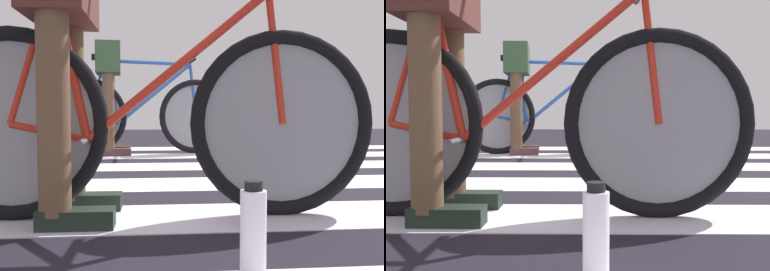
# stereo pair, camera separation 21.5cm
# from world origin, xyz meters

# --- Properties ---
(ground) EXTENTS (18.00, 14.00, 0.02)m
(ground) POSITION_xyz_m (0.00, 0.00, 0.01)
(ground) COLOR black
(crosswalk_markings) EXTENTS (5.47, 4.26, 0.00)m
(crosswalk_markings) POSITION_xyz_m (0.01, -0.08, 0.02)
(crosswalk_markings) COLOR silver
(crosswalk_markings) RESTS_ON ground
(bicycle_1_of_2) EXTENTS (1.74, 0.52, 0.93)m
(bicycle_1_of_2) POSITION_xyz_m (-0.42, -1.20, 0.41)
(bicycle_1_of_2) COLOR black
(bicycle_1_of_2) RESTS_ON ground
(cyclist_1_of_2) EXTENTS (0.31, 0.41, 1.01)m
(cyclist_1_of_2) POSITION_xyz_m (-0.73, -1.19, 0.68)
(cyclist_1_of_2) COLOR brown
(cyclist_1_of_2) RESTS_ON ground
(bicycle_2_of_2) EXTENTS (1.74, 0.52, 0.93)m
(bicycle_2_of_2) POSITION_xyz_m (-0.50, 1.26, 0.41)
(bicycle_2_of_2) COLOR black
(bicycle_2_of_2) RESTS_ON ground
(cyclist_2_of_2) EXTENTS (0.34, 0.43, 1.04)m
(cyclist_2_of_2) POSITION_xyz_m (-0.81, 1.24, 0.69)
(cyclist_2_of_2) COLOR brown
(cyclist_2_of_2) RESTS_ON ground
(water_bottle) EXTENTS (0.07, 0.07, 0.23)m
(water_bottle) POSITION_xyz_m (-0.16, -1.79, 0.13)
(water_bottle) COLOR white
(water_bottle) RESTS_ON ground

